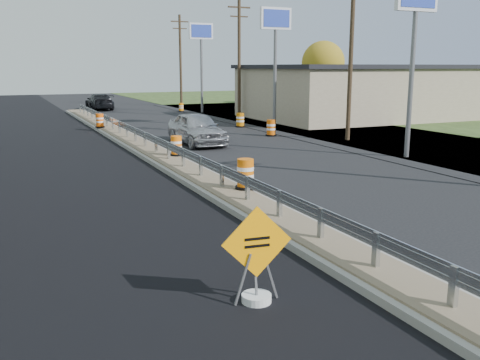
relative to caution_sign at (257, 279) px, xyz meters
name	(u,v)px	position (x,y,z in m)	size (l,w,h in m)	color
ground	(222,193)	(2.69, 8.09, -0.45)	(140.00, 140.00, 0.00)	black
milled_overlay	(53,157)	(-1.71, 18.09, -0.45)	(7.20, 120.00, 0.01)	black
median	(156,154)	(2.69, 16.09, -0.34)	(1.60, 55.00, 0.23)	gray
guardrail	(150,139)	(2.69, 17.09, 0.27)	(0.10, 46.15, 0.72)	silver
retail_building_near	(365,91)	(23.68, 28.09, 1.70)	(18.50, 12.50, 4.27)	tan
pylon_sign_south	(416,12)	(13.19, 11.09, 6.02)	(2.20, 0.30, 7.90)	slate
pylon_sign_mid	(276,30)	(13.19, 24.09, 6.02)	(2.20, 0.30, 7.90)	slate
pylon_sign_north	(201,40)	(13.19, 38.09, 6.02)	(2.20, 0.30, 7.90)	slate
utility_pole_smid	(351,52)	(14.19, 17.09, 4.48)	(1.90, 0.26, 9.40)	#473523
utility_pole_nmid	(239,56)	(14.19, 32.09, 4.48)	(1.90, 0.26, 9.40)	#473523
utility_pole_north	(180,59)	(14.19, 47.09, 4.48)	(1.90, 0.26, 9.40)	#473523
tree_far_yellow	(323,63)	(28.69, 42.09, 4.09)	(4.62, 4.62, 6.86)	#473523
caution_sign	(257,279)	(0.00, 0.00, 0.00)	(1.29, 0.54, 1.78)	white
barrel_median_near	(245,175)	(3.24, 7.41, 0.25)	(0.67, 0.67, 0.98)	black
barrel_median_mid	(176,146)	(3.24, 14.71, 0.20)	(0.60, 0.60, 0.88)	black
barrel_median_far	(100,121)	(2.14, 27.49, 0.20)	(0.61, 0.61, 0.89)	black
barrel_shoulder_near	(271,128)	(11.13, 20.63, 0.02)	(0.67, 0.67, 0.99)	black
barrel_shoulder_mid	(240,120)	(11.43, 25.82, 0.02)	(0.67, 0.67, 0.98)	black
barrel_shoulder_far	(181,107)	(11.89, 40.20, -0.08)	(0.53, 0.53, 0.78)	black
car_silver	(197,128)	(5.83, 19.18, 0.41)	(2.03, 5.04, 1.72)	#B8B7BD
car_dark_far	(99,102)	(5.31, 45.58, 0.32)	(2.16, 5.32, 1.54)	black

